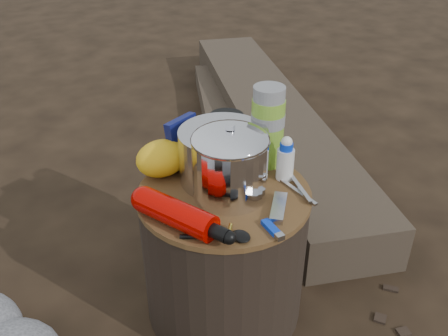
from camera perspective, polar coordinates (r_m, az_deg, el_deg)
ground at (r=1.54m, az=-0.00°, el=-15.44°), size 60.00×60.00×0.00m
stump at (r=1.40m, az=-0.00°, el=-9.70°), size 0.44×0.44×0.41m
log_main at (r=2.40m, az=5.16°, el=5.72°), size 1.08×2.01×0.17m
log_small at (r=2.50m, az=0.27°, el=6.02°), size 0.74×1.18×0.10m
foil_windscreen at (r=1.29m, az=-0.09°, el=1.42°), size 0.23×0.23×0.14m
camping_pot at (r=1.21m, az=0.69°, el=0.61°), size 0.19×0.19×0.19m
fuel_bottle at (r=1.15m, az=-5.46°, el=-5.26°), size 0.15×0.27×0.06m
thermos at (r=1.35m, az=5.02°, el=4.74°), size 0.09×0.09×0.22m
travel_mug at (r=1.38m, az=0.29°, el=3.52°), size 0.09×0.09×0.13m
stuff_sack at (r=1.33m, az=-7.18°, el=1.11°), size 0.14×0.11×0.10m
food_pouch at (r=1.37m, az=-4.69°, el=3.11°), size 0.11×0.05×0.13m
lighter at (r=1.15m, az=5.40°, el=-6.82°), size 0.03×0.08×0.01m
multitool at (r=1.21m, az=6.28°, el=-4.55°), size 0.10×0.10×0.02m
pot_grabber at (r=1.28m, az=8.49°, el=-2.60°), size 0.06×0.14×0.01m
spork at (r=1.12m, az=-1.71°, el=-7.84°), size 0.14×0.11×0.01m
squeeze_bottle at (r=1.31m, az=7.06°, el=0.88°), size 0.05×0.05×0.11m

